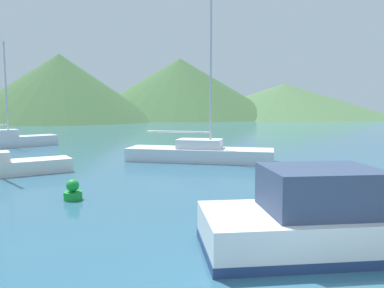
# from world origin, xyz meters

# --- Properties ---
(motorboat_near) EXTENTS (7.05, 2.72, 2.43)m
(motorboat_near) POSITION_xyz_m (2.34, 3.21, 0.54)
(motorboat_near) COLOR white
(motorboat_near) RESTS_ON ground_plane
(sailboat_inner) EXTENTS (7.69, 5.59, 7.68)m
(sailboat_inner) POSITION_xyz_m (-11.58, 25.36, 0.50)
(sailboat_inner) COLOR silver
(sailboat_inner) RESTS_ON ground_plane
(sailboat_middle) EXTENTS (8.20, 5.04, 9.83)m
(sailboat_middle) POSITION_xyz_m (1.36, 16.24, 0.49)
(sailboat_middle) COLOR silver
(sailboat_middle) RESTS_ON ground_plane
(buoy_marker) EXTENTS (0.59, 0.59, 0.68)m
(buoy_marker) POSITION_xyz_m (-4.47, 8.69, 0.28)
(buoy_marker) COLOR green
(buoy_marker) RESTS_ON ground_plane
(hill_central) EXTENTS (38.42, 38.42, 13.06)m
(hill_central) POSITION_xyz_m (-14.47, 73.54, 6.53)
(hill_central) COLOR #3D6038
(hill_central) RESTS_ON ground_plane
(hill_east) EXTENTS (49.06, 49.06, 14.39)m
(hill_east) POSITION_xyz_m (11.41, 87.18, 7.19)
(hill_east) COLOR #3D6038
(hill_east) RESTS_ON ground_plane
(hill_far_east) EXTENTS (53.08, 53.08, 8.64)m
(hill_far_east) POSITION_xyz_m (38.48, 86.97, 4.32)
(hill_far_east) COLOR #476B42
(hill_far_east) RESTS_ON ground_plane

